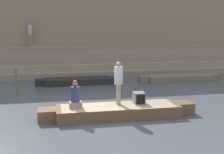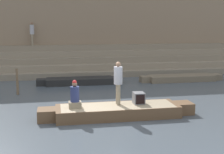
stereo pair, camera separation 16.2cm
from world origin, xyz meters
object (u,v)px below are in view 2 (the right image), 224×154
person_standing (118,80)px  mooring_post (17,82)px  person_rowing (75,97)px  person_on_steps (32,32)px  rowboat_main (118,111)px  moored_boat_shore (181,78)px  tv_set (139,98)px  moored_boat_distant (80,81)px

person_standing → mooring_post: bearing=132.7°
person_rowing → person_on_steps: (-2.20, 11.69, 2.06)m
rowboat_main → mooring_post: size_ratio=4.53×
rowboat_main → moored_boat_shore: 8.53m
tv_set → person_on_steps: bearing=110.3°
tv_set → moored_boat_shore: bearing=53.3°
person_rowing → mooring_post: (-2.56, 4.62, -0.20)m
person_rowing → moored_boat_shore: bearing=52.2°
moored_boat_shore → person_on_steps: (-9.19, 5.06, 2.72)m
moored_boat_distant → person_on_steps: person_on_steps is taller
person_standing → person_on_steps: size_ratio=1.00×
mooring_post → person_rowing: bearing=-61.0°
person_standing → tv_set: (0.82, -0.01, -0.74)m
person_rowing → moored_boat_distant: bearing=92.5°
person_standing → tv_set: person_standing is taller
person_rowing → person_on_steps: 12.07m
tv_set → moored_boat_distant: 6.87m
person_standing → person_rowing: size_ratio=1.59×
person_standing → mooring_post: 6.17m
tv_set → moored_boat_distant: tv_set is taller
tv_set → moored_boat_shore: tv_set is taller
moored_boat_shore → rowboat_main: bearing=-132.7°
person_rowing → rowboat_main: bearing=9.4°
rowboat_main → person_rowing: (-1.62, -0.02, 0.62)m
tv_set → mooring_post: (-5.04, 4.45, -0.00)m
moored_boat_distant → tv_set: bearing=-74.3°
moored_boat_shore → person_standing: bearing=-133.2°
moored_boat_shore → mooring_post: 9.78m
tv_set → moored_boat_shore: (4.51, 6.47, -0.47)m
rowboat_main → person_on_steps: size_ratio=3.62×
person_standing → person_on_steps: 12.24m
moored_boat_distant → mooring_post: (-3.29, -2.17, 0.46)m
moored_boat_shore → person_on_steps: person_on_steps is taller
person_standing → moored_boat_shore: (5.33, 6.46, -1.20)m
moored_boat_distant → person_on_steps: size_ratio=3.01×
mooring_post → person_on_steps: person_on_steps is taller
rowboat_main → moored_boat_distant: size_ratio=1.20×
moored_boat_shore → person_on_steps: 10.84m
rowboat_main → moored_boat_distant: (-0.89, 6.77, -0.04)m
rowboat_main → mooring_post: mooring_post is taller
mooring_post → rowboat_main: bearing=-47.8°
person_on_steps → moored_boat_shore: bearing=11.8°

